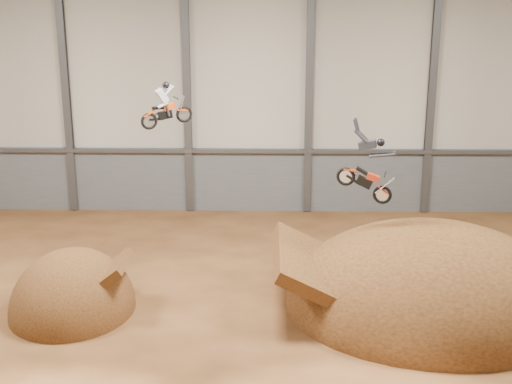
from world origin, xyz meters
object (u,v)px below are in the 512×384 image
takeoff_ramp (74,310)px  fmx_rider_a (167,102)px  fmx_rider_b (361,161)px  landing_ramp (428,306)px

takeoff_ramp → fmx_rider_a: 9.20m
takeoff_ramp → fmx_rider_b: size_ratio=1.84×
fmx_rider_a → fmx_rider_b: bearing=-32.9°
takeoff_ramp → landing_ramp: size_ratio=0.49×
fmx_rider_b → takeoff_ramp: bearing=-160.3°
landing_ramp → fmx_rider_a: bearing=170.3°
takeoff_ramp → landing_ramp: landing_ramp is taller
takeoff_ramp → fmx_rider_b: fmx_rider_b is taller
takeoff_ramp → fmx_rider_a: (3.75, 2.42, 8.04)m
takeoff_ramp → fmx_rider_a: fmx_rider_a is taller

